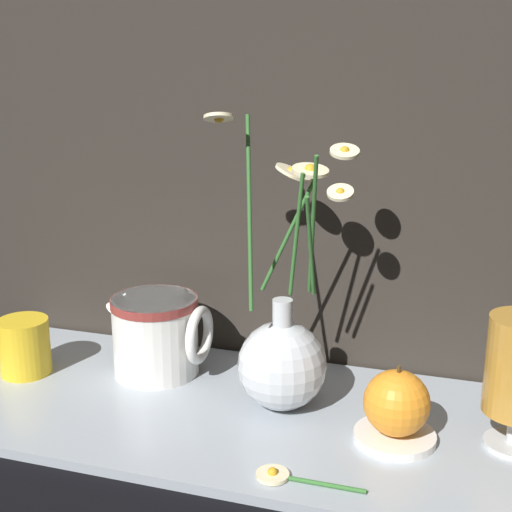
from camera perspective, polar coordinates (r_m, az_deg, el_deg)
ground_plane at (r=0.92m, az=-0.69°, el=-12.89°), size 6.00×6.00×0.00m
shelf at (r=0.92m, az=-0.69°, el=-12.56°), size 0.83×0.34×0.01m
vase_with_flowers at (r=0.90m, az=2.14°, el=-8.09°), size 0.18×0.15×0.37m
yellow_mug at (r=1.05m, az=-18.16°, el=-6.87°), size 0.08×0.07×0.08m
ceramic_pitcher at (r=1.00m, az=-7.93°, el=-6.03°), size 0.14×0.12×0.12m
saucer_plate at (r=0.87m, az=11.03°, el=-14.00°), size 0.10×0.10×0.01m
orange_fruit at (r=0.85m, az=11.19°, el=-11.45°), size 0.08×0.08×0.08m
loose_daisy at (r=0.79m, az=2.36°, el=-17.24°), size 0.12×0.04×0.01m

